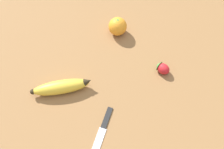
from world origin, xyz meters
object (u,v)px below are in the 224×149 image
at_px(orange, 118,26).
at_px(paring_knife, 103,129).
at_px(banana, 62,87).
at_px(strawberry, 162,68).

distance_m(orange, paring_knife, 0.38).
xyz_separation_m(banana, strawberry, (0.34, -0.03, -0.00)).
relative_size(banana, strawberry, 3.40).
relative_size(orange, paring_knife, 0.48).
bearing_deg(orange, banana, -143.70).
bearing_deg(strawberry, paring_knife, 87.85).
bearing_deg(paring_knife, strawberry, -115.47).
relative_size(banana, paring_knife, 1.41).
distance_m(banana, strawberry, 0.34).
bearing_deg(strawberry, banana, 54.02).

